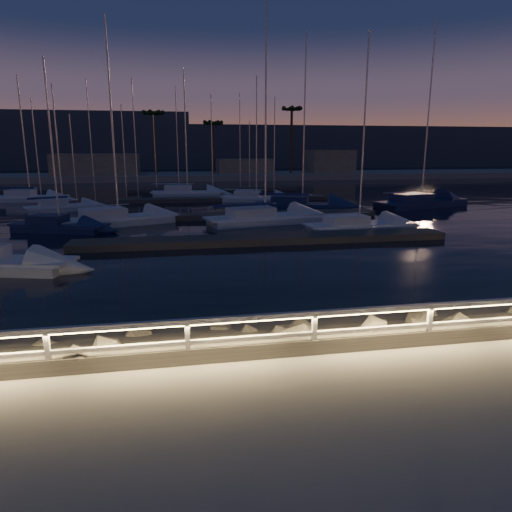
% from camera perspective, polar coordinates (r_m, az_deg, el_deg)
% --- Properties ---
extents(ground, '(400.00, 400.00, 0.00)m').
position_cam_1_polar(ground, '(12.06, 16.48, -10.76)').
color(ground, gray).
rests_on(ground, ground).
extents(harbor_water, '(400.00, 440.00, 0.60)m').
position_cam_1_polar(harbor_water, '(41.72, -3.01, 5.34)').
color(harbor_water, black).
rests_on(harbor_water, ground).
extents(guard_rail, '(44.11, 0.12, 1.06)m').
position_cam_1_polar(guard_rail, '(11.74, 16.43, -7.34)').
color(guard_rail, white).
rests_on(guard_rail, ground).
extents(riprap, '(35.83, 2.76, 1.40)m').
position_cam_1_polar(riprap, '(15.20, 26.68, -7.45)').
color(riprap, '#686459').
rests_on(riprap, ground).
extents(floating_docks, '(22.00, 36.00, 0.40)m').
position_cam_1_polar(floating_docks, '(42.91, -3.23, 6.32)').
color(floating_docks, '#514943').
rests_on(floating_docks, ground).
extents(far_shore, '(160.00, 14.00, 5.20)m').
position_cam_1_polar(far_shore, '(84.10, -6.87, 10.14)').
color(far_shore, gray).
rests_on(far_shore, ground).
extents(palm_left, '(3.00, 3.00, 11.20)m').
position_cam_1_polar(palm_left, '(82.00, -12.72, 16.73)').
color(palm_left, brown).
rests_on(palm_left, ground).
extents(palm_center, '(3.00, 3.00, 9.70)m').
position_cam_1_polar(palm_center, '(83.18, -5.47, 16.00)').
color(palm_center, brown).
rests_on(palm_center, ground).
extents(palm_right, '(3.00, 3.00, 12.20)m').
position_cam_1_polar(palm_right, '(84.70, 4.49, 17.49)').
color(palm_right, brown).
rests_on(palm_right, ground).
extents(distant_hills, '(230.00, 37.50, 18.00)m').
position_cam_1_polar(distant_hills, '(144.46, -17.40, 12.70)').
color(distant_hills, '#323D4E').
rests_on(distant_hills, ground).
extents(sailboat_a, '(6.66, 3.88, 11.03)m').
position_cam_1_polar(sailboat_a, '(33.15, -23.58, 3.53)').
color(sailboat_a, navy).
rests_on(sailboat_a, ground).
extents(sailboat_c, '(7.58, 2.88, 12.57)m').
position_cam_1_polar(sailboat_c, '(31.35, 12.42, 3.82)').
color(sailboat_c, silver).
rests_on(sailboat_c, ground).
extents(sailboat_e, '(6.46, 4.07, 10.78)m').
position_cam_1_polar(sailboat_e, '(43.99, -23.16, 5.72)').
color(sailboat_e, silver).
rests_on(sailboat_e, ground).
extents(sailboat_f, '(8.54, 5.37, 14.18)m').
position_cam_1_polar(sailboat_f, '(34.49, -17.16, 4.48)').
color(sailboat_f, silver).
rests_on(sailboat_f, ground).
extents(sailboat_g, '(9.23, 4.48, 15.11)m').
position_cam_1_polar(sailboat_g, '(33.61, 0.77, 4.84)').
color(sailboat_g, silver).
rests_on(sailboat_g, ground).
extents(sailboat_h, '(10.17, 5.51, 16.58)m').
position_cam_1_polar(sailboat_h, '(46.06, 19.71, 6.38)').
color(sailboat_h, navy).
rests_on(sailboat_h, ground).
extents(sailboat_i, '(7.59, 3.17, 12.62)m').
position_cam_1_polar(sailboat_i, '(53.46, -26.56, 6.60)').
color(sailboat_i, silver).
rests_on(sailboat_i, ground).
extents(sailboat_k, '(7.60, 4.25, 12.45)m').
position_cam_1_polar(sailboat_k, '(47.85, -0.19, 7.31)').
color(sailboat_k, silver).
rests_on(sailboat_k, ground).
extents(sailboat_l, '(9.14, 5.67, 15.02)m').
position_cam_1_polar(sailboat_l, '(41.68, 5.47, 6.40)').
color(sailboat_l, navy).
rests_on(sailboat_l, ground).
extents(sailboat_n, '(8.46, 3.39, 14.03)m').
position_cam_1_polar(sailboat_n, '(53.59, -8.78, 7.86)').
color(sailboat_n, silver).
rests_on(sailboat_n, ground).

